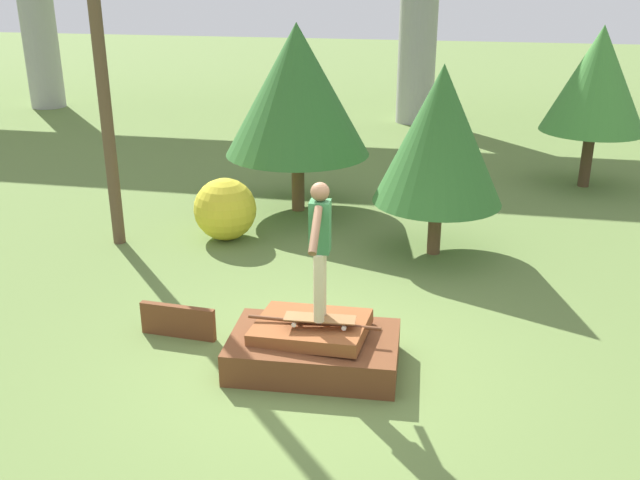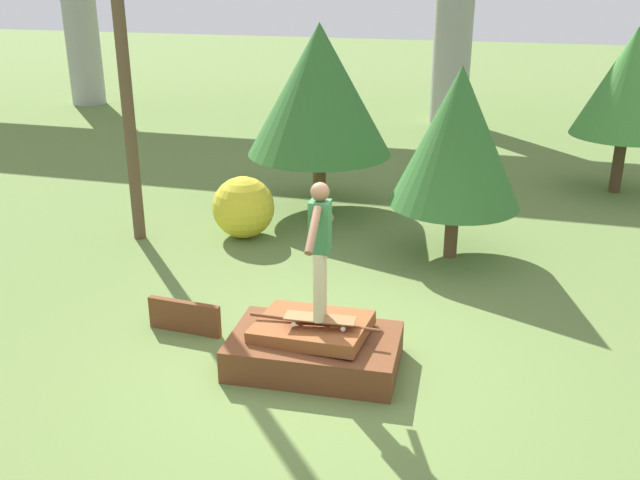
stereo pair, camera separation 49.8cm
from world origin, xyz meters
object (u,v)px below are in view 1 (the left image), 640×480
Objects in this scene: tree_mid_back at (440,135)px; bush_yellow_flowering at (225,209)px; utility_pole at (94,0)px; tree_behind_left at (597,80)px; tree_behind_right at (297,90)px; skater at (320,242)px; skateboard at (320,319)px.

tree_mid_back reaches higher than bush_yellow_flowering.
utility_pole is 9.73m from tree_behind_left.
tree_behind_right reaches higher than tree_mid_back.
skateboard is at bearing 0.00° from skater.
utility_pole reaches higher than skateboard.
tree_mid_back is at bearing 74.60° from skater.
tree_behind_left is (3.99, 8.38, 0.65)m from skater.
skateboard is 0.25× the size of tree_behind_left.
skateboard is 0.27× the size of tree_mid_back.
tree_mid_back is 2.86× the size of bush_yellow_flowering.
tree_behind_left reaches higher than bush_yellow_flowering.
tree_behind_right reaches higher than skateboard.
tree_behind_right is 3.18m from tree_mid_back.
skater is 1.49× the size of bush_yellow_flowering.
skater is at bearing -74.27° from tree_behind_right.
tree_mid_back is at bearing -123.10° from tree_behind_left.
tree_behind_left is at bearing 56.90° from tree_mid_back.
skateboard is 0.24× the size of tree_behind_right.
skater is 4.08m from tree_mid_back.
utility_pole is at bearing -162.72° from bush_yellow_flowering.
tree_behind_right is (2.57, 2.30, -1.62)m from utility_pole.
utility_pole is at bearing 141.30° from skateboard.
skater is 0.52× the size of tree_mid_back.
bush_yellow_flowering is at bearing 122.25° from skater.
utility_pole is at bearing -148.14° from tree_behind_left.
tree_mid_back is at bearing 6.47° from utility_pole.
tree_behind_right is (-5.57, -2.76, 0.04)m from tree_behind_left.
skateboard is 4.56m from bush_yellow_flowering.
skateboard is at bearing -57.75° from bush_yellow_flowering.
tree_behind_left is at bearing 35.16° from bush_yellow_flowering.
tree_behind_right reaches higher than tree_behind_left.
bush_yellow_flowering is (-2.43, 3.86, -0.14)m from skateboard.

